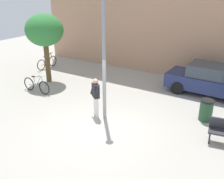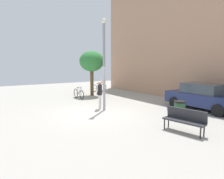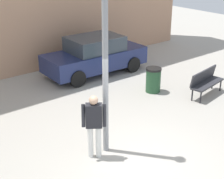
{
  "view_description": "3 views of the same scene",
  "coord_description": "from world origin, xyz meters",
  "px_view_note": "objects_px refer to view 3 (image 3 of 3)",
  "views": [
    {
      "loc": [
        5.09,
        -7.28,
        5.2
      ],
      "look_at": [
        -0.34,
        1.51,
        1.0
      ],
      "focal_mm": 41.41,
      "sensor_mm": 36.0,
      "label": 1
    },
    {
      "loc": [
        8.93,
        -4.94,
        2.59
      ],
      "look_at": [
        0.83,
        0.59,
        1.34
      ],
      "focal_mm": 30.43,
      "sensor_mm": 36.0,
      "label": 2
    },
    {
      "loc": [
        -4.83,
        -5.24,
        4.94
      ],
      "look_at": [
        0.18,
        1.09,
        1.49
      ],
      "focal_mm": 54.85,
      "sensor_mm": 36.0,
      "label": 3
    }
  ],
  "objects_px": {
    "trash_bin": "(153,80)",
    "lamppost": "(105,41)",
    "parked_car_navy": "(95,55)",
    "park_bench": "(206,81)",
    "person_by_lamppost": "(94,123)"
  },
  "relations": [
    {
      "from": "lamppost",
      "to": "trash_bin",
      "type": "xyz_separation_m",
      "value": [
        3.66,
        1.98,
        -2.45
      ]
    },
    {
      "from": "person_by_lamppost",
      "to": "trash_bin",
      "type": "distance_m",
      "value": 4.57
    },
    {
      "from": "lamppost",
      "to": "person_by_lamppost",
      "type": "bearing_deg",
      "value": -171.71
    },
    {
      "from": "person_by_lamppost",
      "to": "trash_bin",
      "type": "bearing_deg",
      "value": 26.72
    },
    {
      "from": "lamppost",
      "to": "park_bench",
      "type": "xyz_separation_m",
      "value": [
        4.87,
        0.63,
        -2.35
      ]
    },
    {
      "from": "person_by_lamppost",
      "to": "park_bench",
      "type": "bearing_deg",
      "value": 7.43
    },
    {
      "from": "lamppost",
      "to": "parked_car_navy",
      "type": "relative_size",
      "value": 1.21
    },
    {
      "from": "parked_car_navy",
      "to": "trash_bin",
      "type": "height_order",
      "value": "parked_car_navy"
    },
    {
      "from": "lamppost",
      "to": "park_bench",
      "type": "height_order",
      "value": "lamppost"
    },
    {
      "from": "park_bench",
      "to": "trash_bin",
      "type": "relative_size",
      "value": 1.84
    },
    {
      "from": "trash_bin",
      "to": "lamppost",
      "type": "bearing_deg",
      "value": -151.53
    },
    {
      "from": "person_by_lamppost",
      "to": "park_bench",
      "type": "distance_m",
      "value": 5.33
    },
    {
      "from": "lamppost",
      "to": "park_bench",
      "type": "bearing_deg",
      "value": 7.36
    },
    {
      "from": "parked_car_navy",
      "to": "trash_bin",
      "type": "xyz_separation_m",
      "value": [
        0.52,
        -2.85,
        -0.32
      ]
    },
    {
      "from": "person_by_lamppost",
      "to": "lamppost",
      "type": "bearing_deg",
      "value": 8.29
    }
  ]
}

